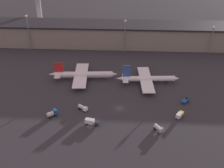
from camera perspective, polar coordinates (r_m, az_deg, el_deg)
ground at (r=146.91m, az=1.52°, el=-4.94°), size 600.00×600.00×0.00m
terminal_building at (r=220.48m, az=2.26°, el=10.00°), size 223.41×24.66×17.07m
airplane_0 at (r=172.61m, az=-5.94°, el=1.89°), size 42.37×32.25×11.35m
airplane_1 at (r=169.00m, az=7.21°, el=1.05°), size 38.07×32.08×11.94m
service_vehicle_0 at (r=145.35m, az=-5.98°, el=-4.81°), size 5.60×4.87×2.54m
service_vehicle_1 at (r=135.42m, az=-4.12°, el=-7.63°), size 7.41×3.78×2.83m
service_vehicle_2 at (r=143.24m, az=-12.08°, el=-5.86°), size 5.41×5.18×3.29m
service_vehicle_3 at (r=155.81m, az=14.67°, el=-3.24°), size 4.72×5.07×2.61m
service_vehicle_4 at (r=132.99m, az=9.38°, el=-8.86°), size 4.39×5.20×2.80m
service_vehicle_5 at (r=143.49m, az=13.59°, el=-6.11°), size 4.80×5.78×2.75m
lamp_post_0 at (r=218.20m, az=-16.69°, el=10.82°), size 1.80×1.80×26.54m
lamp_post_1 at (r=206.35m, az=2.68°, el=10.59°), size 1.80×1.80×24.19m
lamp_post_2 at (r=215.85m, az=19.63°, el=9.21°), size 1.80×1.80×20.74m
control_tower at (r=253.11m, az=-14.83°, el=15.69°), size 9.00×9.00×43.66m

